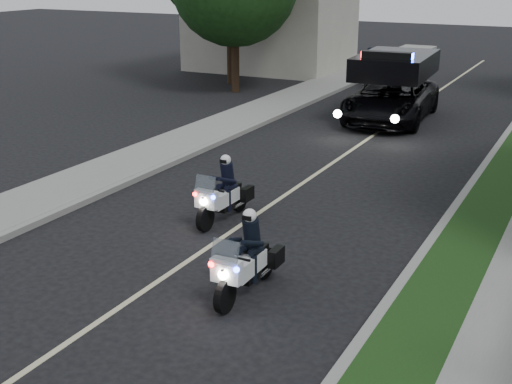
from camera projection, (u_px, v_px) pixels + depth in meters
ground at (133, 299)px, 12.08m from camera, size 120.00×120.00×0.00m
curb_right at (477, 177)px, 18.71m from camera, size 0.20×60.00×0.15m
grass_verge at (504, 180)px, 18.41m from camera, size 1.20×60.00×0.16m
curb_left at (218, 143)px, 22.27m from camera, size 0.20×60.00×0.15m
sidewalk_left at (189, 139)px, 22.75m from camera, size 2.00×60.00×0.16m
building_far at (271, 4)px, 37.24m from camera, size 8.00×6.00×7.00m
lane_marking at (336, 161)px, 20.51m from camera, size 0.12×50.00×0.01m
police_moto_left at (224, 220)px, 15.78m from camera, size 0.68×1.82×1.53m
police_moto_right at (247, 293)px, 12.29m from camera, size 0.66×1.85×1.57m
police_suv at (390, 120)px, 25.77m from camera, size 3.11×6.06×2.86m
bicycle at (368, 87)px, 32.64m from camera, size 0.82×1.79×0.91m
cyclist at (368, 87)px, 32.64m from camera, size 0.63×0.45×1.68m
tree_left_near at (236, 92)px, 31.44m from camera, size 7.14×7.14×9.44m
tree_left_far at (231, 84)px, 33.51m from camera, size 9.59×9.59×12.54m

